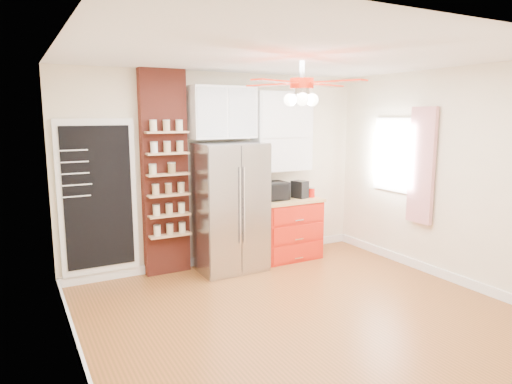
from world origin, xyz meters
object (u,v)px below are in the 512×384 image
fridge (229,207)px  ceiling_fan (302,84)px  toaster_oven (271,191)px  coffee_maker (300,189)px  canister_left (311,193)px  pantry_jar_oats (153,170)px  red_cabinet (287,228)px

fridge → ceiling_fan: ceiling_fan is taller
ceiling_fan → toaster_oven: ceiling_fan is taller
toaster_oven → coffee_maker: toaster_oven is taller
toaster_oven → coffee_maker: bearing=-5.3°
fridge → canister_left: fridge is taller
ceiling_fan → pantry_jar_oats: ceiling_fan is taller
canister_left → pantry_jar_oats: bearing=175.7°
fridge → red_cabinet: fridge is taller
coffee_maker → pantry_jar_oats: size_ratio=2.12×
toaster_oven → canister_left: toaster_oven is taller
fridge → coffee_maker: 1.17m
red_cabinet → coffee_maker: (0.19, -0.03, 0.57)m
coffee_maker → canister_left: coffee_maker is taller
ceiling_fan → coffee_maker: bearing=56.0°
canister_left → pantry_jar_oats: (-2.34, 0.18, 0.46)m
toaster_oven → pantry_jar_oats: 1.74m
coffee_maker → toaster_oven: bearing=159.0°
ceiling_fan → toaster_oven: 2.28m
red_cabinet → toaster_oven: 0.64m
toaster_oven → pantry_jar_oats: pantry_jar_oats is taller
fridge → toaster_oven: fridge is taller
red_cabinet → ceiling_fan: ceiling_fan is taller
red_cabinet → toaster_oven: size_ratio=1.99×
red_cabinet → ceiling_fan: bearing=-118.7°
toaster_oven → pantry_jar_oats: (-1.69, 0.09, 0.40)m
fridge → red_cabinet: (0.97, 0.05, -0.42)m
pantry_jar_oats → red_cabinet: bearing=-2.8°
toaster_oven → canister_left: 0.66m
red_cabinet → coffee_maker: bearing=-10.0°
red_cabinet → canister_left: canister_left is taller
pantry_jar_oats → ceiling_fan: bearing=-59.4°
red_cabinet → toaster_oven: toaster_oven is taller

